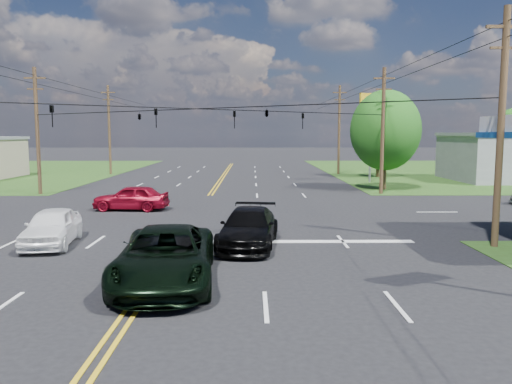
{
  "coord_description": "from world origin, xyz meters",
  "views": [
    {
      "loc": [
        3.15,
        -16.81,
        4.57
      ],
      "look_at": [
        3.32,
        6.0,
        1.91
      ],
      "focal_mm": 35.0,
      "sensor_mm": 36.0,
      "label": 1
    }
  ],
  "objects_px": {
    "suv_black": "(249,228)",
    "pole_se": "(501,125)",
    "pole_left_far": "(109,129)",
    "tree_right_a": "(385,130)",
    "pole_ne": "(383,129)",
    "pickup_white": "(52,227)",
    "pole_right_far": "(339,129)",
    "pickup_dkgreen": "(165,257)",
    "pole_nw": "(37,129)",
    "tree_right_b": "(379,137)"
  },
  "relations": [
    {
      "from": "pickup_white",
      "to": "pole_nw",
      "type": "bearing_deg",
      "value": 106.64
    },
    {
      "from": "pickup_white",
      "to": "pole_ne",
      "type": "bearing_deg",
      "value": 36.41
    },
    {
      "from": "pole_ne",
      "to": "pole_left_far",
      "type": "xyz_separation_m",
      "value": [
        -26.0,
        19.0,
        0.25
      ]
    },
    {
      "from": "pole_ne",
      "to": "suv_black",
      "type": "relative_size",
      "value": 1.79
    },
    {
      "from": "pole_left_far",
      "to": "tree_right_a",
      "type": "relative_size",
      "value": 1.22
    },
    {
      "from": "pole_se",
      "to": "pickup_white",
      "type": "bearing_deg",
      "value": 178.42
    },
    {
      "from": "pole_ne",
      "to": "pickup_white",
      "type": "height_order",
      "value": "pole_ne"
    },
    {
      "from": "pole_ne",
      "to": "pole_left_far",
      "type": "height_order",
      "value": "pole_left_far"
    },
    {
      "from": "pole_right_far",
      "to": "pole_left_far",
      "type": "bearing_deg",
      "value": 180.0
    },
    {
      "from": "pole_left_far",
      "to": "pole_right_far",
      "type": "bearing_deg",
      "value": 0.0
    },
    {
      "from": "pole_left_far",
      "to": "pickup_white",
      "type": "distance_m",
      "value": 37.6
    },
    {
      "from": "tree_right_a",
      "to": "pickup_dkgreen",
      "type": "height_order",
      "value": "tree_right_a"
    },
    {
      "from": "suv_black",
      "to": "pickup_white",
      "type": "height_order",
      "value": "suv_black"
    },
    {
      "from": "tree_right_a",
      "to": "suv_black",
      "type": "distance_m",
      "value": 23.89
    },
    {
      "from": "tree_right_a",
      "to": "pickup_dkgreen",
      "type": "xyz_separation_m",
      "value": [
        -13.5,
        -25.95,
        -4.01
      ]
    },
    {
      "from": "pole_se",
      "to": "pole_nw",
      "type": "height_order",
      "value": "same"
    },
    {
      "from": "pole_se",
      "to": "pole_nw",
      "type": "bearing_deg",
      "value": 145.3
    },
    {
      "from": "suv_black",
      "to": "pole_nw",
      "type": "bearing_deg",
      "value": 138.78
    },
    {
      "from": "pole_right_far",
      "to": "tree_right_b",
      "type": "height_order",
      "value": "pole_right_far"
    },
    {
      "from": "tree_right_b",
      "to": "pickup_white",
      "type": "relative_size",
      "value": 1.58
    },
    {
      "from": "pole_right_far",
      "to": "tree_right_a",
      "type": "distance_m",
      "value": 16.03
    },
    {
      "from": "pole_right_far",
      "to": "pickup_white",
      "type": "distance_m",
      "value": 40.99
    },
    {
      "from": "pole_left_far",
      "to": "pickup_white",
      "type": "xyz_separation_m",
      "value": [
        7.87,
        -36.5,
        -4.4
      ]
    },
    {
      "from": "pole_nw",
      "to": "pole_ne",
      "type": "bearing_deg",
      "value": 0.0
    },
    {
      "from": "pole_se",
      "to": "pickup_dkgreen",
      "type": "xyz_separation_m",
      "value": [
        -12.5,
        -4.95,
        -4.06
      ]
    },
    {
      "from": "pole_ne",
      "to": "pole_se",
      "type": "bearing_deg",
      "value": -90.0
    },
    {
      "from": "pole_nw",
      "to": "pole_ne",
      "type": "height_order",
      "value": "same"
    },
    {
      "from": "pickup_dkgreen",
      "to": "suv_black",
      "type": "xyz_separation_m",
      "value": [
        2.5,
        5.15,
        -0.09
      ]
    },
    {
      "from": "pole_left_far",
      "to": "pole_right_far",
      "type": "height_order",
      "value": "same"
    },
    {
      "from": "pole_ne",
      "to": "pole_right_far",
      "type": "distance_m",
      "value": 19.0
    },
    {
      "from": "pickup_dkgreen",
      "to": "pole_right_far",
      "type": "bearing_deg",
      "value": 69.64
    },
    {
      "from": "pole_nw",
      "to": "pole_left_far",
      "type": "height_order",
      "value": "pole_left_far"
    },
    {
      "from": "pole_left_far",
      "to": "pickup_dkgreen",
      "type": "height_order",
      "value": "pole_left_far"
    },
    {
      "from": "pole_nw",
      "to": "tree_right_a",
      "type": "xyz_separation_m",
      "value": [
        27.0,
        3.0,
        -0.05
      ]
    },
    {
      "from": "pole_left_far",
      "to": "suv_black",
      "type": "relative_size",
      "value": 1.89
    },
    {
      "from": "pole_ne",
      "to": "pickup_dkgreen",
      "type": "distance_m",
      "value": 26.45
    },
    {
      "from": "tree_right_b",
      "to": "pickup_dkgreen",
      "type": "distance_m",
      "value": 41.33
    },
    {
      "from": "pole_se",
      "to": "pole_left_far",
      "type": "distance_m",
      "value": 45.22
    },
    {
      "from": "pole_nw",
      "to": "pickup_white",
      "type": "height_order",
      "value": "pole_nw"
    },
    {
      "from": "pole_ne",
      "to": "tree_right_a",
      "type": "bearing_deg",
      "value": 71.57
    },
    {
      "from": "pole_nw",
      "to": "pole_right_far",
      "type": "relative_size",
      "value": 0.95
    },
    {
      "from": "tree_right_a",
      "to": "pickup_white",
      "type": "height_order",
      "value": "tree_right_a"
    },
    {
      "from": "suv_black",
      "to": "pole_se",
      "type": "bearing_deg",
      "value": 5.69
    },
    {
      "from": "pole_nw",
      "to": "pickup_dkgreen",
      "type": "xyz_separation_m",
      "value": [
        13.5,
        -22.95,
        -4.06
      ]
    },
    {
      "from": "pole_nw",
      "to": "tree_right_a",
      "type": "height_order",
      "value": "pole_nw"
    },
    {
      "from": "pole_ne",
      "to": "tree_right_a",
      "type": "height_order",
      "value": "pole_ne"
    },
    {
      "from": "pickup_white",
      "to": "tree_right_a",
      "type": "bearing_deg",
      "value": 39.4
    },
    {
      "from": "pole_ne",
      "to": "tree_right_b",
      "type": "bearing_deg",
      "value": 76.87
    },
    {
      "from": "pole_right_far",
      "to": "pole_ne",
      "type": "bearing_deg",
      "value": -90.0
    },
    {
      "from": "pole_ne",
      "to": "tree_right_a",
      "type": "distance_m",
      "value": 3.16
    }
  ]
}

